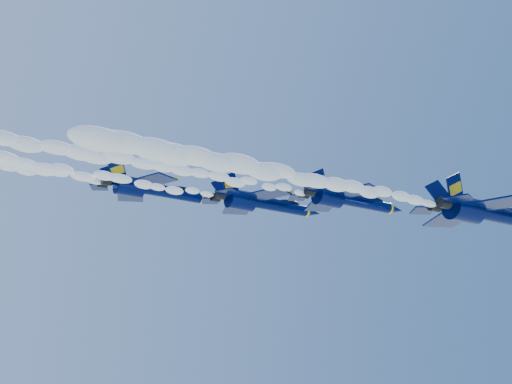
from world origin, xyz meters
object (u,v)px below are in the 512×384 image
jet_second (348,200)px  jet_third (262,203)px  jet_fourth (153,190)px  jet_lead (487,213)px

jet_second → jet_third: (-7.42, 8.54, 0.60)m
jet_fourth → jet_third: bearing=-43.5°
jet_second → jet_third: 11.33m
jet_third → jet_fourth: 15.42m
jet_lead → jet_third: bearing=134.3°
jet_lead → jet_third: jet_third is taller
jet_third → jet_lead: bearing=-45.7°
jet_lead → jet_fourth: jet_fourth is taller
jet_second → jet_third: jet_third is taller
jet_lead → jet_fourth: bearing=135.1°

